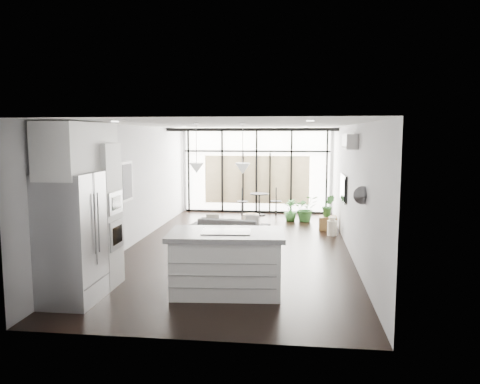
% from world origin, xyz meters
% --- Properties ---
extents(floor, '(5.00, 10.00, 0.00)m').
position_xyz_m(floor, '(0.00, 0.00, 0.00)').
color(floor, black).
rests_on(floor, ground).
extents(ceiling, '(5.00, 10.00, 0.00)m').
position_xyz_m(ceiling, '(0.00, 0.00, 2.80)').
color(ceiling, white).
rests_on(ceiling, ground).
extents(wall_left, '(0.02, 10.00, 2.80)m').
position_xyz_m(wall_left, '(-2.50, 0.00, 1.40)').
color(wall_left, silver).
rests_on(wall_left, ground).
extents(wall_right, '(0.02, 10.00, 2.80)m').
position_xyz_m(wall_right, '(2.50, 0.00, 1.40)').
color(wall_right, silver).
rests_on(wall_right, ground).
extents(wall_back, '(5.00, 0.02, 2.80)m').
position_xyz_m(wall_back, '(0.00, 5.00, 1.40)').
color(wall_back, silver).
rests_on(wall_back, ground).
extents(wall_front, '(5.00, 0.02, 2.80)m').
position_xyz_m(wall_front, '(0.00, -5.00, 1.40)').
color(wall_front, silver).
rests_on(wall_front, ground).
extents(glazing, '(5.00, 0.20, 2.80)m').
position_xyz_m(glazing, '(0.00, 4.88, 1.40)').
color(glazing, black).
rests_on(glazing, ground).
extents(skylight, '(4.70, 1.90, 0.06)m').
position_xyz_m(skylight, '(0.00, 4.00, 2.77)').
color(skylight, white).
rests_on(skylight, ceiling).
extents(neighbour_building, '(3.50, 0.02, 1.60)m').
position_xyz_m(neighbour_building, '(0.00, 4.95, 1.10)').
color(neighbour_building, beige).
rests_on(neighbour_building, ground).
extents(island, '(1.95, 1.25, 1.02)m').
position_xyz_m(island, '(0.19, -3.17, 0.51)').
color(island, white).
rests_on(island, floor).
extents(cooktop, '(0.82, 0.58, 0.01)m').
position_xyz_m(cooktop, '(0.19, -3.17, 1.03)').
color(cooktop, black).
rests_on(cooktop, island).
extents(fridge, '(0.78, 0.98, 2.02)m').
position_xyz_m(fridge, '(-2.11, -3.85, 1.01)').
color(fridge, '#A7A7AC').
rests_on(fridge, floor).
extents(appliance_column, '(0.63, 0.66, 2.45)m').
position_xyz_m(appliance_column, '(-2.03, -3.05, 1.22)').
color(appliance_column, white).
rests_on(appliance_column, floor).
extents(upper_cabinets, '(0.62, 1.75, 0.86)m').
position_xyz_m(upper_cabinets, '(-2.12, -3.50, 2.35)').
color(upper_cabinets, white).
rests_on(upper_cabinets, wall_left).
extents(pendant_left, '(0.26, 0.26, 0.18)m').
position_xyz_m(pendant_left, '(-0.40, -2.65, 2.02)').
color(pendant_left, white).
rests_on(pendant_left, ceiling).
extents(pendant_right, '(0.26, 0.26, 0.18)m').
position_xyz_m(pendant_right, '(0.40, -2.65, 2.02)').
color(pendant_right, white).
rests_on(pendant_right, ceiling).
extents(sofa, '(1.96, 0.82, 0.74)m').
position_xyz_m(sofa, '(-0.30, 0.77, 0.37)').
color(sofa, '#4B4B4D').
rests_on(sofa, floor).
extents(console_bench, '(1.49, 0.71, 0.46)m').
position_xyz_m(console_bench, '(0.12, -0.39, 0.23)').
color(console_bench, brown).
rests_on(console_bench, floor).
extents(pouf, '(0.52, 0.52, 0.37)m').
position_xyz_m(pouf, '(0.06, 2.38, 0.18)').
color(pouf, beige).
rests_on(pouf, floor).
extents(crate, '(0.49, 0.49, 0.36)m').
position_xyz_m(crate, '(2.19, 2.27, 0.18)').
color(crate, brown).
rests_on(crate, floor).
extents(plant_tall, '(0.91, 0.96, 0.61)m').
position_xyz_m(plant_tall, '(1.61, 3.46, 0.31)').
color(plant_tall, '#2F6729').
rests_on(plant_tall, floor).
extents(plant_med, '(0.62, 0.75, 0.37)m').
position_xyz_m(plant_med, '(1.16, 3.44, 0.18)').
color(plant_med, '#2F6729').
rests_on(plant_med, floor).
extents(plant_crate, '(0.36, 0.62, 0.27)m').
position_xyz_m(plant_crate, '(2.19, 2.27, 0.50)').
color(plant_crate, '#2F6729').
rests_on(plant_crate, crate).
extents(milk_can, '(0.25, 0.25, 0.49)m').
position_xyz_m(milk_can, '(2.25, 1.53, 0.24)').
color(milk_can, '#F1E8CC').
rests_on(milk_can, floor).
extents(bistro_set, '(1.40, 0.76, 0.63)m').
position_xyz_m(bistro_set, '(0.14, 4.35, 0.32)').
color(bistro_set, black).
rests_on(bistro_set, floor).
extents(tv, '(0.05, 1.10, 0.65)m').
position_xyz_m(tv, '(2.46, 1.00, 1.30)').
color(tv, black).
rests_on(tv, wall_right).
extents(ac_unit, '(0.22, 0.90, 0.30)m').
position_xyz_m(ac_unit, '(2.38, -0.80, 2.45)').
color(ac_unit, silver).
rests_on(ac_unit, wall_right).
extents(framed_art, '(0.04, 0.70, 0.90)m').
position_xyz_m(framed_art, '(-2.47, -0.50, 1.55)').
color(framed_art, black).
rests_on(framed_art, wall_left).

